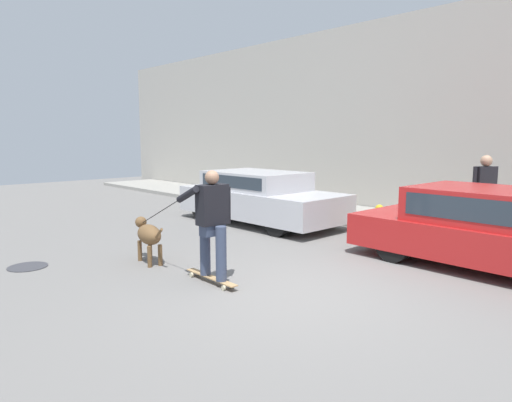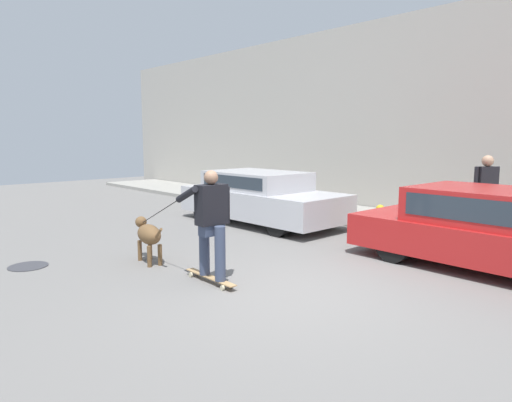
% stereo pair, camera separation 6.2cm
% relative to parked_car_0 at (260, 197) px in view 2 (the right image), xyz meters
% --- Properties ---
extents(ground_plane, '(36.00, 36.00, 0.00)m').
position_rel_parked_car_0_xyz_m(ground_plane, '(3.97, -3.08, -0.62)').
color(ground_plane, slate).
extents(back_wall, '(32.00, 0.30, 5.20)m').
position_rel_parked_car_0_xyz_m(back_wall, '(3.97, 3.70, 1.97)').
color(back_wall, '#ADA89E').
rests_on(back_wall, ground_plane).
extents(sidewalk_curb, '(30.00, 2.38, 0.12)m').
position_rel_parked_car_0_xyz_m(sidewalk_curb, '(3.97, 2.34, -0.56)').
color(sidewalk_curb, gray).
rests_on(sidewalk_curb, ground_plane).
extents(parked_car_0, '(4.25, 1.80, 1.24)m').
position_rel_parked_car_0_xyz_m(parked_car_0, '(0.00, 0.00, 0.00)').
color(parked_car_0, black).
rests_on(parked_car_0, ground_plane).
extents(parked_car_1, '(4.55, 1.88, 1.27)m').
position_rel_parked_car_0_xyz_m(parked_car_1, '(5.41, 0.00, -0.01)').
color(parked_car_1, black).
rests_on(parked_car_1, ground_plane).
extents(dog, '(1.10, 0.44, 0.72)m').
position_rel_parked_car_0_xyz_m(dog, '(1.32, -3.77, -0.15)').
color(dog, brown).
rests_on(dog, ground_plane).
extents(skateboarder, '(2.44, 0.62, 1.61)m').
position_rel_parked_car_0_xyz_m(skateboarder, '(2.89, -3.67, 0.29)').
color(skateboarder, beige).
rests_on(skateboarder, ground_plane).
extents(pedestrian_with_bag, '(0.42, 0.57, 1.58)m').
position_rel_parked_car_0_xyz_m(pedestrian_with_bag, '(4.36, 2.19, 0.38)').
color(pedestrian_with_bag, brown).
rests_on(pedestrian_with_bag, sidewalk_curb).
extents(manhole_cover, '(0.60, 0.60, 0.01)m').
position_rel_parked_car_0_xyz_m(manhole_cover, '(0.22, -5.33, -0.62)').
color(manhole_cover, '#38383D').
rests_on(manhole_cover, ground_plane).
extents(fire_hydrant, '(0.18, 0.18, 0.66)m').
position_rel_parked_car_0_xyz_m(fire_hydrant, '(2.73, 0.90, -0.28)').
color(fire_hydrant, gold).
rests_on(fire_hydrant, ground_plane).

